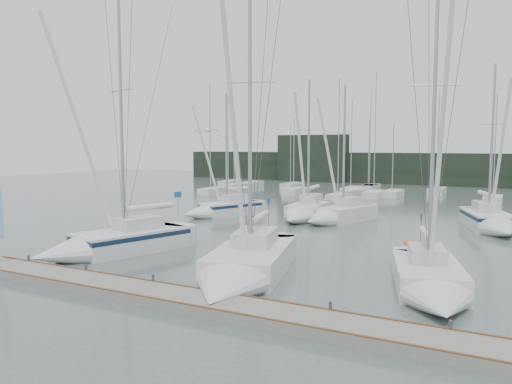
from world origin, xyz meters
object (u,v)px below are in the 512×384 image
sailboat_near_left (104,245)px  buoy_a (264,238)px  sailboat_mid_a (218,210)px  buoy_c (240,224)px  sailboat_mid_b (304,213)px  buoy_b (408,243)px  sailboat_mid_d (493,223)px  sailboat_mid_c (336,216)px  sailboat_near_right (433,286)px  sailboat_near_center (241,271)px

sailboat_near_left → buoy_a: 10.64m
sailboat_mid_a → buoy_c: bearing=-12.8°
sailboat_mid_a → sailboat_mid_b: sailboat_mid_b is taller
sailboat_mid_b → buoy_b: 11.48m
sailboat_mid_d → buoy_a: 16.72m
buoy_c → sailboat_mid_d: bearing=16.7°
sailboat_mid_c → sailboat_mid_b: bearing=-166.8°
sailboat_mid_a → buoy_c: 4.69m
sailboat_near_right → buoy_b: (-3.19, 11.37, -0.53)m
sailboat_near_center → sailboat_mid_b: bearing=89.4°
sailboat_near_left → sailboat_near_center: size_ratio=1.01×
sailboat_near_left → sailboat_mid_d: 26.84m
sailboat_mid_c → buoy_c: sailboat_mid_c is taller
sailboat_near_center → sailboat_mid_b: 19.80m
sailboat_mid_d → buoy_b: sailboat_mid_d is taller
sailboat_near_left → sailboat_mid_c: bearing=83.2°
sailboat_near_right → buoy_b: sailboat_near_right is taller
sailboat_mid_b → sailboat_near_center: bearing=-81.1°
sailboat_mid_b → buoy_a: sailboat_mid_b is taller
sailboat_near_right → buoy_a: bearing=128.4°
buoy_a → buoy_b: size_ratio=1.09×
sailboat_mid_d → buoy_c: (-17.90, -5.38, -0.63)m
sailboat_mid_d → buoy_a: size_ratio=22.10×
sailboat_mid_d → buoy_b: size_ratio=24.08×
buoy_b → sailboat_mid_d: bearing=58.0°
sailboat_mid_a → sailboat_mid_d: (21.69, 2.67, 0.05)m
sailboat_near_right → sailboat_mid_a: size_ratio=1.27×
sailboat_mid_c → buoy_a: size_ratio=20.12×
sailboat_near_center → sailboat_mid_d: sailboat_near_center is taller
sailboat_mid_d → sailboat_mid_a: bearing=168.6°
sailboat_near_right → sailboat_mid_b: sailboat_near_right is taller
sailboat_near_right → sailboat_mid_c: (-10.05, 17.26, 0.06)m
sailboat_near_left → sailboat_mid_b: sailboat_near_left is taller
sailboat_near_left → buoy_b: 18.66m
sailboat_near_center → buoy_c: size_ratio=33.78×
sailboat_near_right → sailboat_mid_d: size_ratio=1.14×
sailboat_mid_d → buoy_c: bearing=178.3°
sailboat_near_right → sailboat_mid_c: sailboat_near_right is taller
buoy_c → sailboat_mid_b: bearing=49.1°
sailboat_mid_b → buoy_a: (0.72, -8.75, -0.59)m
buoy_a → buoy_b: (8.98, 2.64, 0.00)m
buoy_b → sailboat_mid_c: bearing=139.4°
sailboat_mid_a → buoy_b: (17.18, -4.55, -0.58)m
sailboat_mid_b → buoy_a: 8.80m
sailboat_mid_c → sailboat_mid_d: 11.45m
sailboat_near_right → buoy_b: bearing=89.7°
sailboat_mid_c → sailboat_near_left: bearing=-96.0°
sailboat_near_left → buoy_b: sailboat_near_left is taller
sailboat_near_right → sailboat_mid_a: sailboat_near_right is taller
sailboat_near_center → sailboat_mid_a: sailboat_near_center is taller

